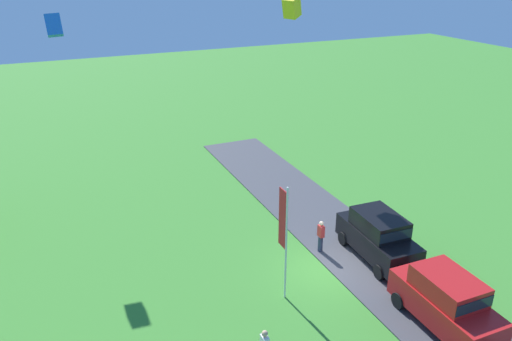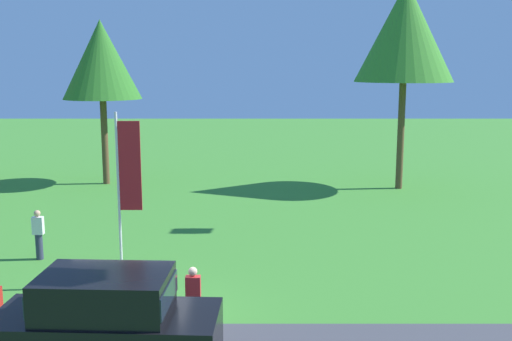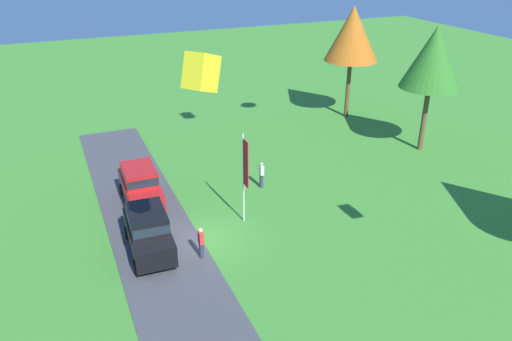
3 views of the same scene
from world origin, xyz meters
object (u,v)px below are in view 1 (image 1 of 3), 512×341
Objects in this scene: car_suv_by_flagpole at (446,299)px; person_watching_sky at (321,236)px; kite_box_high_right at (54,25)px; kite_box_low_drifter at (292,7)px; car_suv_mid_row at (378,234)px; flag_banner at (284,227)px.

car_suv_by_flagpole is 6.83m from person_watching_sky.
kite_box_high_right reaches higher than car_suv_by_flagpole.
kite_box_low_drifter is at bearing 0.01° from car_suv_by_flagpole.
car_suv_mid_row is 4.62× the size of kite_box_low_drifter.
kite_box_high_right is at bearing 47.95° from car_suv_mid_row.
person_watching_sky is (1.55, 2.21, -0.42)m from car_suv_mid_row.
kite_box_high_right is (11.20, 12.41, 8.99)m from car_suv_mid_row.
car_suv_mid_row is at bearing -82.85° from flag_banner.
flag_banner reaches higher than car_suv_by_flagpole.
car_suv_by_flagpole is 0.89× the size of flag_banner.
kite_box_low_drifter is at bearing -28.53° from flag_banner.
flag_banner is 5.05× the size of kite_box_high_right.
kite_box_high_right is (16.28, 11.79, 8.99)m from car_suv_by_flagpole.
car_suv_mid_row is 2.73m from person_watching_sky.
person_watching_sky is 1.69× the size of kite_box_low_drifter.
kite_box_low_drifter is at bearing -13.48° from person_watching_sky.
kite_box_high_right is at bearing 46.60° from person_watching_sky.
kite_box_low_drifter reaches higher than flag_banner.
flag_banner is (-0.68, 5.43, 1.99)m from car_suv_mid_row.
person_watching_sky is 0.33× the size of flag_banner.
car_suv_by_flagpole is 4.51× the size of kite_box_high_right.
person_watching_sky is 1.66× the size of kite_box_high_right.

